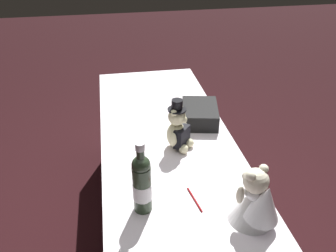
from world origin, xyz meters
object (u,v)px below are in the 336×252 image
at_px(teddy_bear_groom, 178,130).
at_px(gift_case_black, 200,114).
at_px(champagne_bottle, 142,183).
at_px(signing_pen, 194,199).
at_px(teddy_bear_bride, 256,200).

distance_m(teddy_bear_groom, gift_case_black, 0.30).
bearing_deg(gift_case_black, champagne_bottle, 147.73).
distance_m(signing_pen, gift_case_black, 0.66).
bearing_deg(teddy_bear_groom, signing_pen, 178.54).
bearing_deg(champagne_bottle, gift_case_black, -32.27).
relative_size(teddy_bear_groom, gift_case_black, 0.89).
distance_m(teddy_bear_bride, gift_case_black, 0.79).
relative_size(teddy_bear_groom, champagne_bottle, 0.84).
bearing_deg(teddy_bear_bride, teddy_bear_groom, 19.12).
bearing_deg(champagne_bottle, teddy_bear_bride, -108.58).
xyz_separation_m(teddy_bear_bride, gift_case_black, (0.79, 0.01, -0.06)).
relative_size(teddy_bear_groom, signing_pen, 1.77).
height_order(teddy_bear_groom, gift_case_black, teddy_bear_groom).
bearing_deg(teddy_bear_groom, champagne_bottle, 150.56).
bearing_deg(champagne_bottle, teddy_bear_groom, -29.44).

